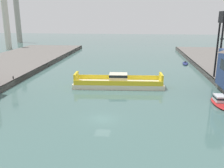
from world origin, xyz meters
TOP-DOWN VIEW (x-y plane):
  - ground_plane at (0.00, 0.00)m, footprint 400.00×400.00m
  - chain_ferry at (0.98, 19.22)m, footprint 21.51×7.10m
  - moored_boat_near_left at (21.34, 9.28)m, footprint 2.93×7.54m
  - moored_boat_mid_left at (22.15, 50.64)m, footprint 2.78×6.59m
  - bollard_left_far at (-24.91, 18.46)m, footprint 0.32×0.32m
  - bollard_right_far at (24.91, 19.41)m, footprint 0.32×0.32m
  - smokestack_distant_a at (-60.36, 81.88)m, footprint 3.20×3.20m
  - smokestack_distant_b at (-71.09, 115.42)m, footprint 3.58×3.58m

SIDE VIEW (x-z plane):
  - ground_plane at x=0.00m, z-range 0.00..0.00m
  - moored_boat_mid_left at x=22.15m, z-range -0.24..0.78m
  - moored_boat_near_left at x=21.34m, z-range -0.22..1.51m
  - chain_ferry at x=0.98m, z-range -0.64..2.66m
  - bollard_left_far at x=-24.91m, z-range 1.46..2.17m
  - bollard_right_far at x=24.91m, z-range 1.46..2.17m
  - smokestack_distant_a at x=-60.36m, z-range 1.02..32.68m
  - smokestack_distant_b at x=-71.09m, z-range 1.02..33.70m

